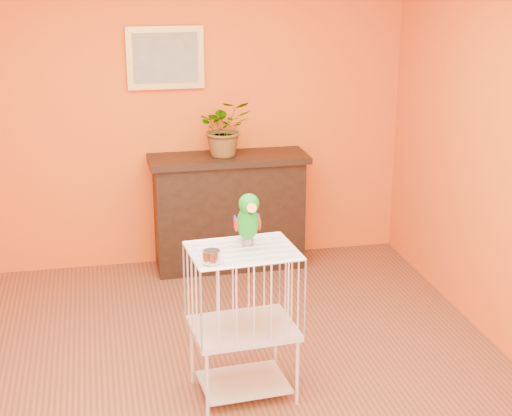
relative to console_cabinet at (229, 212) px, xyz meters
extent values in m
plane|color=brown|center=(-0.47, -2.02, -0.49)|extent=(4.50, 4.50, 0.00)
plane|color=#E85215|center=(-0.47, 0.23, 0.81)|extent=(4.00, 0.00, 4.00)
plane|color=#E85215|center=(-0.47, -4.27, 0.81)|extent=(4.00, 0.00, 4.00)
cube|color=black|center=(0.00, 0.00, -0.03)|extent=(1.22, 0.41, 0.92)
cube|color=black|center=(0.00, 0.00, 0.46)|extent=(1.30, 0.47, 0.05)
cube|color=black|center=(0.00, -0.18, -0.03)|extent=(0.86, 0.02, 0.46)
cube|color=maroon|center=(-0.25, -0.05, -0.13)|extent=(0.05, 0.18, 0.29)
cube|color=#3D5229|center=(-0.17, -0.05, -0.13)|extent=(0.05, 0.18, 0.29)
cube|color=maroon|center=(-0.08, -0.05, -0.13)|extent=(0.05, 0.18, 0.29)
cube|color=#3D5229|center=(0.02, -0.05, -0.13)|extent=(0.05, 0.18, 0.29)
cube|color=maroon|center=(0.12, -0.05, -0.13)|extent=(0.05, 0.18, 0.29)
imported|color=#26722D|center=(-0.02, 0.02, 0.66)|extent=(0.42, 0.47, 0.36)
cube|color=gold|center=(-0.47, 0.20, 1.26)|extent=(0.62, 0.03, 0.50)
cube|color=gray|center=(-0.47, 0.18, 1.26)|extent=(0.52, 0.01, 0.40)
cube|color=silver|center=(-0.27, -2.04, -0.41)|extent=(0.54, 0.43, 0.02)
cube|color=silver|center=(-0.27, -2.04, -0.05)|extent=(0.64, 0.51, 0.04)
cube|color=silver|center=(-0.27, -2.04, 0.44)|extent=(0.64, 0.51, 0.01)
cylinder|color=silver|center=(-0.53, -2.27, -0.28)|extent=(0.02, 0.02, 0.42)
cylinder|color=silver|center=(0.01, -2.23, -0.28)|extent=(0.02, 0.02, 0.42)
cylinder|color=silver|center=(-0.56, -1.86, -0.28)|extent=(0.02, 0.02, 0.42)
cylinder|color=silver|center=(-0.02, -1.81, -0.28)|extent=(0.02, 0.02, 0.42)
cylinder|color=silver|center=(-0.48, -2.21, 0.48)|extent=(0.10, 0.10, 0.07)
cylinder|color=#59544C|center=(-0.26, -1.99, 0.46)|extent=(0.01, 0.01, 0.05)
cylinder|color=#59544C|center=(-0.21, -1.99, 0.46)|extent=(0.01, 0.01, 0.05)
ellipsoid|color=#0A9418|center=(-0.23, -1.99, 0.59)|extent=(0.13, 0.18, 0.24)
ellipsoid|color=#0A9418|center=(-0.23, -2.03, 0.71)|extent=(0.12, 0.12, 0.12)
cone|color=orange|center=(-0.23, -2.08, 0.70)|extent=(0.06, 0.08, 0.08)
cone|color=black|center=(-0.23, -2.07, 0.68)|extent=(0.03, 0.03, 0.03)
sphere|color=black|center=(-0.27, -2.05, 0.73)|extent=(0.02, 0.02, 0.02)
sphere|color=black|center=(-0.19, -2.05, 0.73)|extent=(0.02, 0.02, 0.02)
ellipsoid|color=#A50C0C|center=(-0.30, -1.98, 0.58)|extent=(0.03, 0.07, 0.08)
ellipsoid|color=navy|center=(-0.17, -1.98, 0.58)|extent=(0.03, 0.07, 0.08)
cone|color=#0A9418|center=(-0.23, -1.91, 0.51)|extent=(0.07, 0.17, 0.13)
camera|label=1|loc=(-1.06, -6.15, 2.05)|focal=55.00mm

